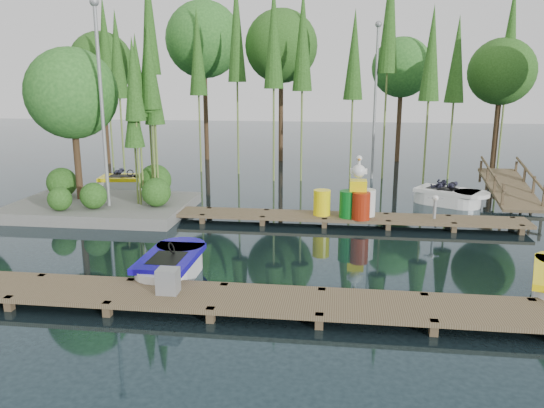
# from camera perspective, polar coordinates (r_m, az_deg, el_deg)

# --- Properties ---
(ground_plane) EXTENTS (90.00, 90.00, 0.00)m
(ground_plane) POSITION_cam_1_polar(r_m,az_deg,el_deg) (15.53, -2.07, -4.32)
(ground_plane) COLOR #1D2E36
(near_dock) EXTENTS (18.00, 1.50, 0.50)m
(near_dock) POSITION_cam_1_polar(r_m,az_deg,el_deg) (11.31, -5.87, -10.06)
(near_dock) COLOR brown
(near_dock) RESTS_ON ground
(far_dock) EXTENTS (15.00, 1.20, 0.50)m
(far_dock) POSITION_cam_1_polar(r_m,az_deg,el_deg) (17.73, 2.43, -1.30)
(far_dock) COLOR brown
(far_dock) RESTS_ON ground
(island) EXTENTS (6.20, 4.20, 6.75)m
(island) POSITION_cam_1_polar(r_m,az_deg,el_deg) (19.97, -18.85, 8.26)
(island) COLOR slate
(island) RESTS_ON ground
(tree_screen) EXTENTS (34.42, 18.53, 10.31)m
(tree_screen) POSITION_cam_1_polar(r_m,az_deg,el_deg) (25.62, -2.84, 16.50)
(tree_screen) COLOR #402D1B
(tree_screen) RESTS_ON ground
(lamp_island) EXTENTS (0.30, 0.30, 7.25)m
(lamp_island) POSITION_cam_1_polar(r_m,az_deg,el_deg) (18.86, -17.93, 11.36)
(lamp_island) COLOR gray
(lamp_island) RESTS_ON ground
(lamp_rear) EXTENTS (0.30, 0.30, 7.25)m
(lamp_rear) POSITION_cam_1_polar(r_m,az_deg,el_deg) (25.64, 11.09, 12.12)
(lamp_rear) COLOR gray
(lamp_rear) RESTS_ON ground
(ramp) EXTENTS (1.50, 3.94, 1.49)m
(ramp) POSITION_cam_1_polar(r_m,az_deg,el_deg) (22.47, 24.18, 1.60)
(ramp) COLOR brown
(ramp) RESTS_ON ground
(boat_blue) EXTENTS (1.27, 2.75, 0.92)m
(boat_blue) POSITION_cam_1_polar(r_m,az_deg,el_deg) (13.17, -10.81, -6.63)
(boat_blue) COLOR white
(boat_blue) RESTS_ON ground
(boat_yellow_far) EXTENTS (3.03, 1.72, 1.43)m
(boat_yellow_far) POSITION_cam_1_polar(r_m,az_deg,el_deg) (23.79, -15.22, 2.21)
(boat_yellow_far) COLOR white
(boat_yellow_far) RESTS_ON ground
(boat_white_far) EXTENTS (3.10, 2.55, 1.35)m
(boat_white_far) POSITION_cam_1_polar(r_m,az_deg,el_deg) (21.35, 18.42, 0.74)
(boat_white_far) COLOR white
(boat_white_far) RESTS_ON ground
(utility_cabinet) EXTENTS (0.44, 0.37, 0.54)m
(utility_cabinet) POSITION_cam_1_polar(r_m,az_deg,el_deg) (11.46, -11.12, -8.12)
(utility_cabinet) COLOR gray
(utility_cabinet) RESTS_ON near_dock
(yellow_barrel) EXTENTS (0.56, 0.56, 0.84)m
(yellow_barrel) POSITION_cam_1_polar(r_m,az_deg,el_deg) (17.56, 5.39, 0.16)
(yellow_barrel) COLOR yellow
(yellow_barrel) RESTS_ON far_dock
(drum_cluster) EXTENTS (1.17, 1.08, 2.02)m
(drum_cluster) POSITION_cam_1_polar(r_m,az_deg,el_deg) (17.38, 9.29, 0.49)
(drum_cluster) COLOR #0B6A1B
(drum_cluster) RESTS_ON far_dock
(seagull_post) EXTENTS (0.48, 0.26, 0.77)m
(seagull_post) POSITION_cam_1_polar(r_m,az_deg,el_deg) (17.80, 17.15, 0.12)
(seagull_post) COLOR gray
(seagull_post) RESTS_ON far_dock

